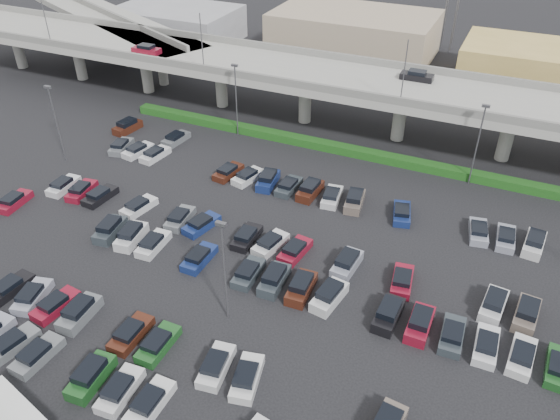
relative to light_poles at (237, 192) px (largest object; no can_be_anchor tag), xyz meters
name	(u,v)px	position (x,y,z in m)	size (l,w,h in m)	color
ground	(267,263)	(4.13, -2.00, -6.24)	(280.00, 280.00, 0.00)	black
overpass	(365,86)	(3.91, 30.01, 0.73)	(150.00, 13.00, 15.80)	#96968E
on_ramp	(112,22)	(-47.98, 41.05, 0.62)	(50.93, 30.13, 8.80)	#96968E
hedge	(347,150)	(4.13, 23.00, -5.69)	(66.00, 1.60, 1.10)	#164213
parked_cars	(249,276)	(3.68, -4.98, -5.63)	(63.02, 41.63, 1.67)	silver
light_poles	(237,192)	(0.00, 0.00, 0.00)	(66.90, 48.38, 10.30)	#515157
distant_buildings	(484,56)	(16.50, 59.81, -2.49)	(138.00, 24.00, 9.00)	gray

